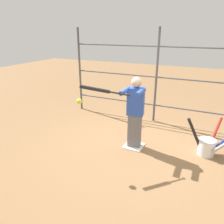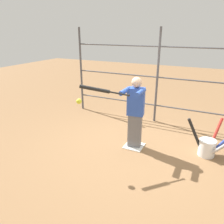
{
  "view_description": "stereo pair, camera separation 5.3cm",
  "coord_description": "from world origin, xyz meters",
  "px_view_note": "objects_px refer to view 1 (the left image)",
  "views": [
    {
      "loc": [
        -1.37,
        4.04,
        2.41
      ],
      "look_at": [
        0.34,
        0.41,
        0.89
      ],
      "focal_mm": 35.0,
      "sensor_mm": 36.0,
      "label": 1
    },
    {
      "loc": [
        -1.42,
        4.02,
        2.41
      ],
      "look_at": [
        0.34,
        0.41,
        0.89
      ],
      "focal_mm": 35.0,
      "sensor_mm": 36.0,
      "label": 2
    }
  ],
  "objects_px": {
    "batter": "(135,111)",
    "softball_in_flight": "(79,101)",
    "bat_bucket": "(208,145)",
    "baseball_bat_swinging": "(99,90)"
  },
  "relations": [
    {
      "from": "batter",
      "to": "baseball_bat_swinging",
      "type": "relative_size",
      "value": 1.99
    },
    {
      "from": "batter",
      "to": "bat_bucket",
      "type": "xyz_separation_m",
      "value": [
        -1.47,
        -0.32,
        -0.61
      ]
    },
    {
      "from": "batter",
      "to": "softball_in_flight",
      "type": "bearing_deg",
      "value": 55.43
    },
    {
      "from": "batter",
      "to": "softball_in_flight",
      "type": "distance_m",
      "value": 1.28
    },
    {
      "from": "baseball_bat_swinging",
      "to": "softball_in_flight",
      "type": "xyz_separation_m",
      "value": [
        0.24,
        0.29,
        -0.16
      ]
    },
    {
      "from": "softball_in_flight",
      "to": "bat_bucket",
      "type": "relative_size",
      "value": 0.09
    },
    {
      "from": "softball_in_flight",
      "to": "baseball_bat_swinging",
      "type": "bearing_deg",
      "value": -130.07
    },
    {
      "from": "batter",
      "to": "bat_bucket",
      "type": "relative_size",
      "value": 1.52
    },
    {
      "from": "softball_in_flight",
      "to": "bat_bucket",
      "type": "bearing_deg",
      "value": -148.61
    },
    {
      "from": "batter",
      "to": "softball_in_flight",
      "type": "relative_size",
      "value": 16.06
    }
  ]
}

